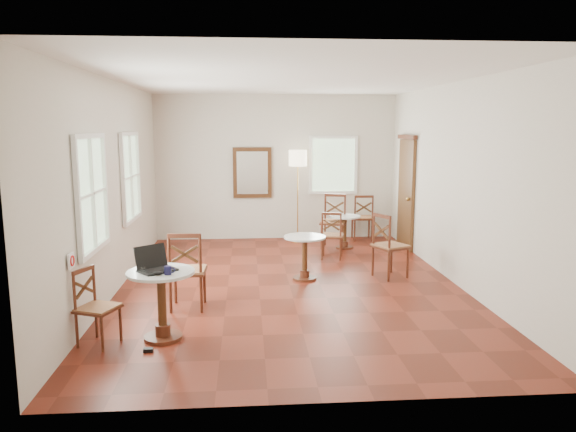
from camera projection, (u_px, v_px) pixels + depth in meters
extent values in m
plane|color=#621E10|center=(290.00, 285.00, 8.05)|extent=(7.00, 7.00, 0.00)
cube|color=beige|center=(276.00, 168.00, 11.25)|extent=(5.00, 0.02, 3.00)
cube|color=beige|center=(324.00, 231.00, 4.36)|extent=(5.00, 0.02, 3.00)
cube|color=beige|center=(114.00, 187.00, 7.61)|extent=(0.02, 7.00, 3.00)
cube|color=beige|center=(457.00, 184.00, 8.00)|extent=(0.02, 7.00, 3.00)
cube|color=white|center=(290.00, 79.00, 7.56)|extent=(5.00, 7.00, 0.02)
cube|color=#553518|center=(406.00, 194.00, 10.43)|extent=(0.06, 0.90, 2.10)
cube|color=#4F2413|center=(407.00, 137.00, 10.25)|extent=(0.08, 1.02, 0.08)
sphere|color=#BF8C3F|center=(408.00, 199.00, 10.12)|extent=(0.07, 0.07, 0.07)
cube|color=#472713|center=(252.00, 173.00, 11.19)|extent=(0.80, 0.05, 1.05)
cube|color=white|center=(252.00, 173.00, 11.16)|extent=(0.64, 0.02, 0.88)
cube|color=white|center=(71.00, 261.00, 5.64)|extent=(0.02, 0.16, 0.16)
torus|color=red|center=(72.00, 261.00, 5.64)|extent=(0.02, 0.12, 0.12)
cube|color=white|center=(92.00, 194.00, 6.43)|extent=(0.06, 1.22, 1.42)
cube|color=white|center=(131.00, 177.00, 8.59)|extent=(0.06, 1.22, 1.42)
cube|color=white|center=(333.00, 165.00, 11.30)|extent=(1.02, 0.06, 1.22)
cylinder|color=#4F2413|center=(163.00, 337.00, 6.00)|extent=(0.42, 0.42, 0.04)
cylinder|color=#4F2413|center=(163.00, 330.00, 5.99)|extent=(0.17, 0.17, 0.13)
cylinder|color=#472713|center=(162.00, 303.00, 5.94)|extent=(0.10, 0.10, 0.63)
cylinder|color=#4F2413|center=(161.00, 277.00, 5.89)|extent=(0.15, 0.15, 0.06)
cylinder|color=silver|center=(161.00, 272.00, 5.88)|extent=(0.74, 0.74, 0.03)
cylinder|color=#4F2413|center=(305.00, 278.00, 8.36)|extent=(0.37, 0.37, 0.04)
cylinder|color=#4F2413|center=(305.00, 274.00, 8.35)|extent=(0.15, 0.15, 0.11)
cylinder|color=#472713|center=(305.00, 256.00, 8.30)|extent=(0.08, 0.08, 0.55)
cylinder|color=#4F2413|center=(305.00, 240.00, 8.26)|extent=(0.13, 0.13, 0.06)
cylinder|color=silver|center=(305.00, 237.00, 8.25)|extent=(0.65, 0.65, 0.03)
cylinder|color=#4F2413|center=(344.00, 247.00, 10.52)|extent=(0.35, 0.35, 0.03)
cylinder|color=#4F2413|center=(344.00, 244.00, 10.51)|extent=(0.14, 0.14, 0.10)
cylinder|color=#472713|center=(345.00, 231.00, 10.47)|extent=(0.08, 0.08, 0.52)
cylinder|color=#4F2413|center=(345.00, 218.00, 10.43)|extent=(0.12, 0.12, 0.05)
cylinder|color=silver|center=(345.00, 216.00, 10.42)|extent=(0.61, 0.61, 0.03)
cylinder|color=#4F2413|center=(205.00, 285.00, 7.21)|extent=(0.04, 0.04, 0.48)
cylinder|color=#4F2413|center=(201.00, 294.00, 6.83)|extent=(0.04, 0.04, 0.48)
cylinder|color=#4F2413|center=(175.00, 286.00, 7.19)|extent=(0.04, 0.04, 0.48)
cylinder|color=#4F2413|center=(171.00, 294.00, 6.81)|extent=(0.04, 0.04, 0.48)
cube|color=#4F2413|center=(187.00, 271.00, 6.97)|extent=(0.49, 0.49, 0.03)
cube|color=#8F5B39|center=(187.00, 270.00, 6.97)|extent=(0.46, 0.46, 0.04)
cylinder|color=#4F2413|center=(200.00, 255.00, 6.75)|extent=(0.04, 0.04, 0.54)
cylinder|color=#4F2413|center=(169.00, 255.00, 6.73)|extent=(0.04, 0.04, 0.54)
cube|color=#4F2413|center=(184.00, 236.00, 6.70)|extent=(0.41, 0.05, 0.05)
cube|color=#472713|center=(185.00, 254.00, 6.74)|extent=(0.35, 0.04, 0.24)
cube|color=#472713|center=(185.00, 254.00, 6.74)|extent=(0.35, 0.04, 0.24)
cylinder|color=#4F2413|center=(102.00, 334.00, 5.62)|extent=(0.03, 0.03, 0.40)
cylinder|color=#4F2413|center=(77.00, 330.00, 5.72)|extent=(0.03, 0.03, 0.40)
cylinder|color=#4F2413|center=(120.00, 324.00, 5.92)|extent=(0.03, 0.03, 0.40)
cylinder|color=#4F2413|center=(96.00, 320.00, 6.02)|extent=(0.03, 0.03, 0.40)
cube|color=#4F2413|center=(98.00, 309.00, 5.79)|extent=(0.51, 0.51, 0.03)
cube|color=#8F5B39|center=(98.00, 308.00, 5.79)|extent=(0.49, 0.49, 0.04)
cylinder|color=#4F2413|center=(74.00, 292.00, 5.65)|extent=(0.03, 0.03, 0.44)
cylinder|color=#4F2413|center=(94.00, 284.00, 5.95)|extent=(0.03, 0.03, 0.44)
cube|color=#4F2413|center=(83.00, 270.00, 5.77)|extent=(0.16, 0.32, 0.04)
cube|color=#472713|center=(84.00, 287.00, 5.80)|extent=(0.13, 0.27, 0.19)
cube|color=#472713|center=(84.00, 287.00, 5.80)|extent=(0.13, 0.27, 0.19)
cylinder|color=#4F2413|center=(341.00, 246.00, 9.81)|extent=(0.03, 0.03, 0.41)
cylinder|color=#4F2413|center=(340.00, 249.00, 9.50)|extent=(0.03, 0.03, 0.41)
cylinder|color=#4F2413|center=(323.00, 245.00, 9.86)|extent=(0.03, 0.03, 0.41)
cylinder|color=#4F2413|center=(322.00, 249.00, 9.54)|extent=(0.03, 0.03, 0.41)
cube|color=#4F2413|center=(332.00, 236.00, 9.64)|extent=(0.47, 0.47, 0.03)
cube|color=#8F5B39|center=(332.00, 235.00, 9.64)|extent=(0.45, 0.45, 0.04)
cylinder|color=#4F2413|center=(341.00, 226.00, 9.43)|extent=(0.03, 0.03, 0.45)
cylinder|color=#4F2413|center=(322.00, 225.00, 9.47)|extent=(0.03, 0.03, 0.45)
cube|color=#4F2413|center=(332.00, 214.00, 9.42)|extent=(0.34, 0.11, 0.05)
cube|color=#472713|center=(331.00, 225.00, 9.45)|extent=(0.29, 0.09, 0.20)
cube|color=#472713|center=(331.00, 225.00, 9.45)|extent=(0.29, 0.09, 0.20)
cylinder|color=#4F2413|center=(408.00, 263.00, 8.40)|extent=(0.04, 0.04, 0.48)
cylinder|color=#4F2413|center=(389.00, 266.00, 8.21)|extent=(0.04, 0.04, 0.48)
cylinder|color=#4F2413|center=(391.00, 258.00, 8.73)|extent=(0.04, 0.04, 0.48)
cylinder|color=#4F2413|center=(373.00, 261.00, 8.54)|extent=(0.04, 0.04, 0.48)
cube|color=#4F2413|center=(391.00, 247.00, 8.43)|extent=(0.62, 0.62, 0.03)
cube|color=#8F5B39|center=(391.00, 246.00, 8.43)|extent=(0.60, 0.60, 0.04)
cylinder|color=#4F2413|center=(390.00, 234.00, 8.13)|extent=(0.04, 0.04, 0.53)
cylinder|color=#4F2413|center=(374.00, 230.00, 8.46)|extent=(0.04, 0.04, 0.53)
cube|color=#4F2413|center=(382.00, 216.00, 8.25)|extent=(0.21, 0.38, 0.05)
cube|color=#472713|center=(382.00, 231.00, 8.29)|extent=(0.17, 0.32, 0.23)
cube|color=#472713|center=(382.00, 231.00, 8.29)|extent=(0.17, 0.32, 0.23)
cylinder|color=#4F2413|center=(369.00, 227.00, 11.48)|extent=(0.04, 0.04, 0.45)
cylinder|color=#4F2413|center=(372.00, 231.00, 11.12)|extent=(0.04, 0.04, 0.45)
cylinder|color=#4F2413|center=(352.00, 227.00, 11.47)|extent=(0.04, 0.04, 0.45)
cylinder|color=#4F2413|center=(355.00, 231.00, 11.11)|extent=(0.04, 0.04, 0.45)
cube|color=#4F2413|center=(362.00, 218.00, 11.26)|extent=(0.46, 0.46, 0.03)
cube|color=#8F5B39|center=(362.00, 217.00, 11.25)|extent=(0.44, 0.44, 0.04)
cylinder|color=#4F2413|center=(373.00, 208.00, 11.04)|extent=(0.04, 0.04, 0.50)
cylinder|color=#4F2413|center=(355.00, 208.00, 11.03)|extent=(0.04, 0.04, 0.50)
cube|color=#4F2413|center=(364.00, 197.00, 11.00)|extent=(0.38, 0.05, 0.05)
cube|color=#472713|center=(364.00, 207.00, 11.04)|extent=(0.33, 0.04, 0.22)
cube|color=#472713|center=(364.00, 207.00, 11.04)|extent=(0.33, 0.04, 0.22)
cylinder|color=#4F2413|center=(322.00, 237.00, 10.39)|extent=(0.04, 0.04, 0.49)
cylinder|color=#4F2413|center=(325.00, 233.00, 10.76)|extent=(0.04, 0.04, 0.49)
cylinder|color=#4F2413|center=(342.00, 238.00, 10.30)|extent=(0.04, 0.04, 0.49)
cylinder|color=#4F2413|center=(344.00, 234.00, 10.67)|extent=(0.04, 0.04, 0.49)
cube|color=#4F2413|center=(333.00, 223.00, 10.49)|extent=(0.60, 0.60, 0.03)
cube|color=#8F5B39|center=(333.00, 222.00, 10.49)|extent=(0.58, 0.58, 0.04)
cylinder|color=#4F2413|center=(325.00, 207.00, 10.68)|extent=(0.04, 0.04, 0.54)
cylinder|color=#4F2413|center=(345.00, 208.00, 10.59)|extent=(0.04, 0.04, 0.54)
cube|color=#4F2413|center=(335.00, 195.00, 10.59)|extent=(0.41, 0.16, 0.05)
cube|color=#472713|center=(335.00, 207.00, 10.63)|extent=(0.34, 0.13, 0.24)
cube|color=#472713|center=(335.00, 207.00, 10.63)|extent=(0.34, 0.13, 0.24)
cylinder|color=#BF8C3F|center=(298.00, 240.00, 11.18)|extent=(0.30, 0.30, 0.03)
cylinder|color=#BF8C3F|center=(298.00, 200.00, 11.04)|extent=(0.03, 0.03, 1.72)
cylinder|color=beige|center=(298.00, 158.00, 10.90)|extent=(0.36, 0.36, 0.32)
cube|color=black|center=(157.00, 270.00, 5.86)|extent=(0.46, 0.44, 0.02)
cube|color=black|center=(157.00, 269.00, 5.86)|extent=(0.34, 0.31, 0.00)
cube|color=black|center=(151.00, 257.00, 5.94)|extent=(0.34, 0.30, 0.25)
cube|color=silver|center=(151.00, 257.00, 5.94)|extent=(0.29, 0.25, 0.21)
ellipsoid|color=black|center=(158.00, 273.00, 5.71)|extent=(0.12, 0.10, 0.04)
cylinder|color=#111037|center=(168.00, 270.00, 5.73)|extent=(0.08, 0.08, 0.09)
torus|color=#111037|center=(172.00, 270.00, 5.73)|extent=(0.06, 0.01, 0.06)
cylinder|color=white|center=(143.00, 270.00, 5.73)|extent=(0.05, 0.05, 0.09)
cube|color=black|center=(148.00, 350.00, 5.65)|extent=(0.10, 0.06, 0.04)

